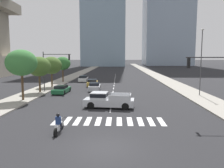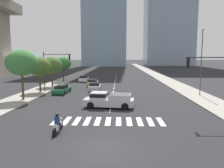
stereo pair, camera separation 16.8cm
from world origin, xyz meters
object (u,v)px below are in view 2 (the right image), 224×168
object	(u,v)px
traffic_signal_far	(54,64)
motorcycle_lead	(58,125)
sedan_gold_2	(93,83)
street_tree_third	(52,65)
traffic_signal_near	(219,74)
pickup_truck	(106,100)
street_tree_nearest	(22,63)
sedan_green_0	(62,89)
street_lamp_east	(202,58)
street_tree_second	(39,67)
street_tree_fourth	(63,63)
sedan_silver_1	(95,87)
sedan_white_3	(84,79)

from	to	relation	value
traffic_signal_far	motorcycle_lead	bearing A→B (deg)	-73.06
sedan_gold_2	street_tree_third	xyz separation A→B (m)	(-7.04, -2.27, 3.36)
motorcycle_lead	traffic_signal_near	size ratio (longest dim) A/B	0.39
pickup_truck	traffic_signal_near	size ratio (longest dim) A/B	0.97
pickup_truck	street_tree_third	xyz separation A→B (m)	(-10.67, 15.73, 3.16)
pickup_truck	street_tree_nearest	world-z (taller)	street_tree_nearest
sedan_green_0	sedan_gold_2	xyz separation A→B (m)	(3.72, 8.54, 0.03)
sedan_gold_2	street_lamp_east	world-z (taller)	street_lamp_east
motorcycle_lead	street_tree_second	bearing A→B (deg)	24.44
street_tree_second	street_tree_fourth	size ratio (longest dim) A/B	1.00
traffic_signal_far	sedan_silver_1	bearing A→B (deg)	17.20
traffic_signal_near	sedan_gold_2	bearing A→B (deg)	-59.75
traffic_signal_near	street_tree_third	world-z (taller)	traffic_signal_near
traffic_signal_far	street_lamp_east	world-z (taller)	street_lamp_east
sedan_gold_2	street_tree_second	bearing A→B (deg)	136.47
motorcycle_lead	pickup_truck	distance (m)	8.80
motorcycle_lead	street_tree_second	xyz separation A→B (m)	(-7.61, 17.75, 3.45)
traffic_signal_near	sedan_silver_1	bearing A→B (deg)	-54.32
motorcycle_lead	sedan_silver_1	size ratio (longest dim) A/B	0.52
traffic_signal_far	street_tree_fourth	xyz separation A→B (m)	(-1.94, 13.43, -0.26)
sedan_gold_2	street_tree_second	size ratio (longest dim) A/B	0.89
sedan_silver_1	street_tree_nearest	world-z (taller)	street_tree_nearest
traffic_signal_near	street_tree_fourth	size ratio (longest dim) A/B	1.06
traffic_signal_far	sedan_white_3	bearing A→B (deg)	81.79
sedan_silver_1	street_lamp_east	xyz separation A→B (m)	(15.28, -4.89, 4.72)
pickup_truck	sedan_green_0	bearing A→B (deg)	-46.37
sedan_white_3	street_lamp_east	size ratio (longest dim) A/B	0.50
sedan_white_3	street_tree_fourth	distance (m)	5.67
street_tree_nearest	street_tree_fourth	bearing A→B (deg)	90.00
sedan_green_0	pickup_truck	bearing A→B (deg)	-139.67
sedan_green_0	street_tree_fourth	size ratio (longest dim) A/B	0.85
sedan_gold_2	traffic_signal_far	world-z (taller)	traffic_signal_far
pickup_truck	street_lamp_east	xyz separation A→B (m)	(12.67, 7.38, 4.52)
street_tree_third	traffic_signal_far	bearing A→B (deg)	-70.09
pickup_truck	street_tree_third	bearing A→B (deg)	-50.08
sedan_silver_1	sedan_green_0	bearing A→B (deg)	118.81
pickup_truck	traffic_signal_far	size ratio (longest dim) A/B	0.90
street_tree_nearest	street_tree_fourth	world-z (taller)	street_tree_nearest
sedan_green_0	street_tree_fourth	world-z (taller)	street_tree_fourth
street_tree_nearest	pickup_truck	bearing A→B (deg)	-17.65
street_tree_third	sedan_white_3	bearing A→B (deg)	67.23
sedan_silver_1	street_lamp_east	bearing A→B (deg)	-109.55
pickup_truck	street_tree_nearest	distance (m)	11.88
motorcycle_lead	street_lamp_east	size ratio (longest dim) A/B	0.25
traffic_signal_near	traffic_signal_far	xyz separation A→B (m)	(-18.46, 15.29, 0.26)
motorcycle_lead	street_tree_second	distance (m)	19.62
sedan_silver_1	street_tree_third	xyz separation A→B (m)	(-8.06, 3.46, 3.36)
pickup_truck	street_lamp_east	bearing A→B (deg)	-144.04
sedan_green_0	sedan_silver_1	world-z (taller)	sedan_silver_1
pickup_truck	street_tree_second	world-z (taller)	street_tree_second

